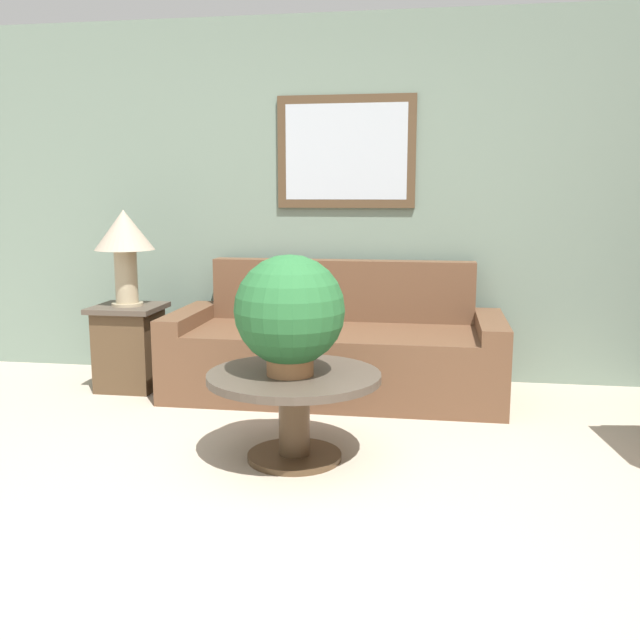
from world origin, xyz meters
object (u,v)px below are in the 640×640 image
(couch_main, at_px, (336,352))
(side_table, at_px, (130,346))
(potted_plant_on_table, at_px, (290,312))
(coffee_table, at_px, (294,397))
(table_lamp, at_px, (124,239))

(couch_main, relative_size, side_table, 3.78)
(potted_plant_on_table, bearing_deg, coffee_table, 71.29)
(side_table, bearing_deg, couch_main, 3.84)
(couch_main, distance_m, potted_plant_on_table, 1.38)
(coffee_table, xyz_separation_m, side_table, (-1.40, 1.16, -0.03))
(coffee_table, relative_size, potted_plant_on_table, 1.47)
(side_table, height_order, potted_plant_on_table, potted_plant_on_table)
(couch_main, height_order, table_lamp, table_lamp)
(coffee_table, height_order, side_table, side_table)
(table_lamp, bearing_deg, side_table, 0.00)
(couch_main, bearing_deg, coffee_table, -91.82)
(couch_main, distance_m, side_table, 1.45)
(side_table, relative_size, potted_plant_on_table, 0.98)
(side_table, distance_m, table_lamp, 0.75)
(coffee_table, relative_size, table_lamp, 1.35)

